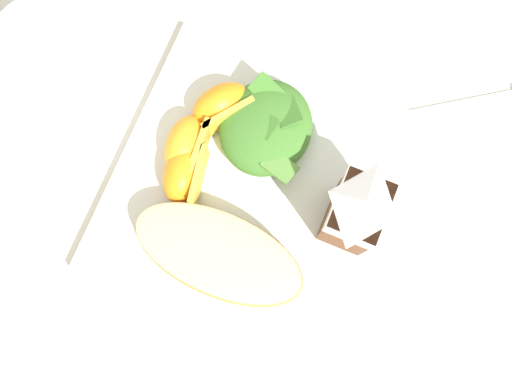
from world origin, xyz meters
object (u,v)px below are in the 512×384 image
(orange_wedge_front, at_px, (221,105))
(metal_fork, at_px, (476,102))
(orange_wedge_middle, at_px, (186,145))
(orange_wedge_rear, at_px, (184,174))
(green_salad_pile, at_px, (266,127))
(milk_carton, at_px, (357,211))
(white_plate, at_px, (256,195))
(cheesy_pizza_bread, at_px, (219,254))
(drinking_clear_cup, at_px, (56,60))

(orange_wedge_front, height_order, metal_fork, orange_wedge_front)
(orange_wedge_middle, distance_m, orange_wedge_rear, 0.03)
(green_salad_pile, bearing_deg, orange_wedge_middle, -54.59)
(orange_wedge_rear, height_order, metal_fork, orange_wedge_rear)
(orange_wedge_front, bearing_deg, green_salad_pile, 85.12)
(orange_wedge_front, height_order, orange_wedge_middle, same)
(green_salad_pile, height_order, milk_carton, milk_carton)
(white_plate, xyz_separation_m, orange_wedge_middle, (-0.02, -0.08, 0.03))
(cheesy_pizza_bread, xyz_separation_m, milk_carton, (-0.08, 0.10, 0.04))
(orange_wedge_front, bearing_deg, orange_wedge_middle, -17.30)
(white_plate, height_order, orange_wedge_rear, orange_wedge_rear)
(milk_carton, xyz_separation_m, drinking_clear_cup, (-0.03, -0.32, -0.02))
(milk_carton, xyz_separation_m, orange_wedge_middle, (-0.01, -0.17, -0.04))
(metal_fork, bearing_deg, green_salad_pile, -57.83)
(orange_wedge_front, xyz_separation_m, orange_wedge_middle, (0.05, -0.02, 0.00))
(green_salad_pile, bearing_deg, cheesy_pizza_bread, 2.53)
(orange_wedge_middle, xyz_separation_m, orange_wedge_rear, (0.03, 0.01, 0.00))
(green_salad_pile, height_order, orange_wedge_front, green_salad_pile)
(white_plate, distance_m, orange_wedge_rear, 0.08)
(white_plate, height_order, cheesy_pizza_bread, cheesy_pizza_bread)
(drinking_clear_cup, bearing_deg, orange_wedge_rear, 71.64)
(cheesy_pizza_bread, bearing_deg, orange_wedge_rear, -133.68)
(milk_carton, bearing_deg, cheesy_pizza_bread, -52.15)
(cheesy_pizza_bread, bearing_deg, white_plate, 172.60)
(green_salad_pile, distance_m, milk_carton, 0.13)
(green_salad_pile, xyz_separation_m, milk_carton, (0.05, 0.11, 0.04))
(orange_wedge_middle, height_order, metal_fork, orange_wedge_middle)
(milk_carton, height_order, metal_fork, milk_carton)
(cheesy_pizza_bread, distance_m, drinking_clear_cup, 0.24)
(white_plate, relative_size, orange_wedge_front, 4.03)
(orange_wedge_front, relative_size, metal_fork, 0.42)
(white_plate, distance_m, metal_fork, 0.25)
(green_salad_pile, bearing_deg, orange_wedge_rear, -37.15)
(green_salad_pile, distance_m, orange_wedge_rear, 0.09)
(metal_fork, height_order, drinking_clear_cup, drinking_clear_cup)
(metal_fork, bearing_deg, milk_carton, -25.61)
(cheesy_pizza_bread, height_order, orange_wedge_middle, orange_wedge_middle)
(drinking_clear_cup, bearing_deg, cheesy_pizza_bread, 63.14)
(orange_wedge_middle, relative_size, orange_wedge_rear, 0.96)
(white_plate, relative_size, metal_fork, 1.69)
(milk_carton, distance_m, orange_wedge_rear, 0.17)
(green_salad_pile, xyz_separation_m, orange_wedge_rear, (0.07, -0.06, -0.00))
(white_plate, distance_m, drinking_clear_cup, 0.23)
(cheesy_pizza_bread, distance_m, green_salad_pile, 0.13)
(green_salad_pile, relative_size, orange_wedge_rear, 1.53)
(metal_fork, xyz_separation_m, drinking_clear_cup, (0.14, -0.40, 0.05))
(cheesy_pizza_bread, relative_size, orange_wedge_middle, 2.72)
(white_plate, distance_m, cheesy_pizza_bread, 0.08)
(orange_wedge_middle, relative_size, drinking_clear_cup, 0.57)
(green_salad_pile, relative_size, metal_fork, 0.60)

